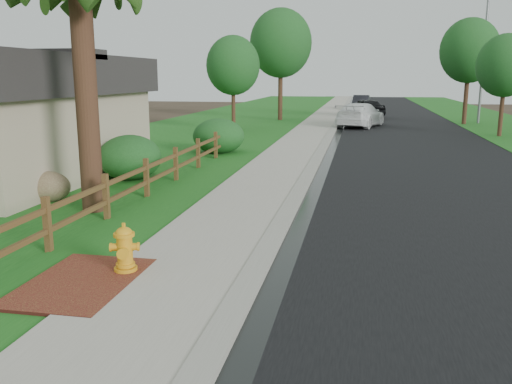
% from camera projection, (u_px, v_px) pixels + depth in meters
% --- Properties ---
extents(ground, '(120.00, 120.00, 0.00)m').
position_uv_depth(ground, '(231.00, 274.00, 9.11)').
color(ground, '#372A1E').
extents(road, '(8.00, 90.00, 0.02)m').
position_uv_depth(road, '(394.00, 119.00, 41.86)').
color(road, black).
rests_on(road, ground).
extents(curb, '(0.40, 90.00, 0.12)m').
position_uv_depth(curb, '(340.00, 117.00, 42.62)').
color(curb, gray).
rests_on(curb, ground).
extents(wet_gutter, '(0.50, 90.00, 0.00)m').
position_uv_depth(wet_gutter, '(344.00, 118.00, 42.57)').
color(wet_gutter, black).
rests_on(wet_gutter, road).
extents(sidewalk, '(2.20, 90.00, 0.10)m').
position_uv_depth(sidewalk, '(323.00, 117.00, 42.87)').
color(sidewalk, '#A19A8C').
rests_on(sidewalk, ground).
extents(grass_strip, '(1.60, 90.00, 0.06)m').
position_uv_depth(grass_strip, '(299.00, 117.00, 43.22)').
color(grass_strip, '#195418').
rests_on(grass_strip, ground).
extents(lawn_near, '(9.00, 90.00, 0.04)m').
position_uv_depth(lawn_near, '(236.00, 116.00, 44.18)').
color(lawn_near, '#195418').
rests_on(lawn_near, ground).
extents(verge_far, '(6.00, 90.00, 0.04)m').
position_uv_depth(verge_far, '(489.00, 120.00, 40.58)').
color(verge_far, '#195418').
rests_on(verge_far, ground).
extents(brick_patch, '(1.60, 2.40, 0.11)m').
position_uv_depth(brick_patch, '(81.00, 284.00, 8.54)').
color(brick_patch, maroon).
rests_on(brick_patch, ground).
extents(ranch_fence, '(0.12, 16.92, 1.10)m').
position_uv_depth(ranch_fence, '(162.00, 169.00, 15.79)').
color(ranch_fence, '#4B3119').
rests_on(ranch_fence, ground).
extents(fire_hydrant, '(0.54, 0.44, 0.82)m').
position_uv_depth(fire_hydrant, '(125.00, 249.00, 8.91)').
color(fire_hydrant, orange).
rests_on(fire_hydrant, sidewalk).
extents(white_suv, '(3.48, 5.71, 1.55)m').
position_uv_depth(white_suv, '(360.00, 115.00, 35.13)').
color(white_suv, white).
rests_on(white_suv, road).
extents(dark_car_mid, '(3.40, 4.70, 1.49)m').
position_uv_depth(dark_car_mid, '(366.00, 108.00, 43.43)').
color(dark_car_mid, black).
rests_on(dark_car_mid, road).
extents(dark_car_far, '(1.72, 4.40, 1.43)m').
position_uv_depth(dark_car_far, '(361.00, 103.00, 52.31)').
color(dark_car_far, black).
rests_on(dark_car_far, road).
extents(streetlight, '(2.00, 0.66, 8.76)m').
position_uv_depth(streetlight, '(481.00, 50.00, 36.82)').
color(streetlight, gray).
rests_on(streetlight, ground).
extents(boulder, '(1.44, 1.24, 0.82)m').
position_uv_depth(boulder, '(48.00, 187.00, 14.25)').
color(boulder, brown).
rests_on(boulder, ground).
extents(shrub_c, '(2.12, 2.12, 1.44)m').
position_uv_depth(shrub_c, '(130.00, 158.00, 17.25)').
color(shrub_c, '#163F17').
rests_on(shrub_c, ground).
extents(shrub_d, '(2.84, 2.84, 1.50)m').
position_uv_depth(shrub_d, '(219.00, 136.00, 23.11)').
color(shrub_d, '#163F17').
rests_on(shrub_d, ground).
extents(tree_near_left, '(3.17, 3.17, 5.62)m').
position_uv_depth(tree_near_left, '(233.00, 66.00, 31.95)').
color(tree_near_left, '#3E2419').
rests_on(tree_near_left, ground).
extents(tree_near_right, '(3.05, 3.05, 5.49)m').
position_uv_depth(tree_near_right, '(506.00, 66.00, 28.85)').
color(tree_near_right, '#3E2419').
rests_on(tree_near_right, ground).
extents(tree_mid_left, '(4.53, 4.53, 8.09)m').
position_uv_depth(tree_mid_left, '(281.00, 43.00, 39.39)').
color(tree_mid_left, '#3E2419').
rests_on(tree_mid_left, ground).
extents(tree_mid_right, '(3.90, 3.90, 7.07)m').
position_uv_depth(tree_mid_right, '(470.00, 51.00, 36.11)').
color(tree_mid_right, '#3E2419').
rests_on(tree_mid_right, ground).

